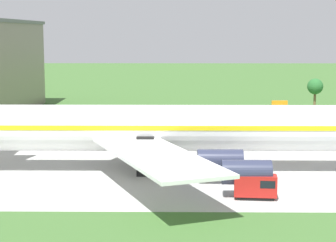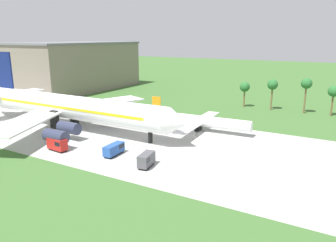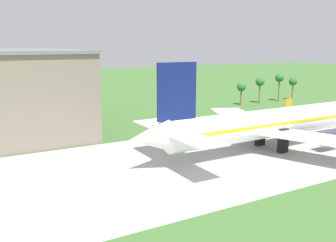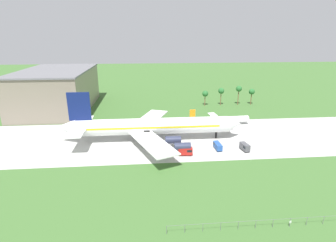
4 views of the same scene
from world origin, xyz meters
name	(u,v)px [view 3 (image 3 of 4)]	position (x,y,z in m)	size (l,w,h in m)	color
jet_airliner	(278,122)	(-41.91, -1.46, 6.08)	(74.86, 55.63, 20.59)	white
regional_aircraft	(315,113)	(-9.39, 14.24, 2.77)	(29.05, 26.20, 8.40)	white
terminal_building	(5,90)	(-94.11, 52.52, 11.27)	(36.72, 61.20, 22.52)	slate
palm_tree_row	(269,82)	(7.05, 51.05, 8.42)	(32.53, 3.60, 11.90)	brown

